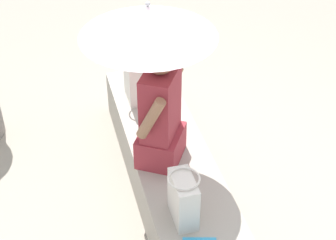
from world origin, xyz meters
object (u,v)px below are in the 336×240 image
at_px(person_seated, 160,113).
at_px(tote_bag_canvas, 183,199).
at_px(parasol, 148,21).
at_px(handbag_black, 134,79).

relative_size(person_seated, tote_bag_canvas, 2.68).
xyz_separation_m(parasol, handbag_black, (0.73, -0.04, -0.86)).
xyz_separation_m(parasol, tote_bag_canvas, (-0.62, -0.05, -0.88)).
xyz_separation_m(person_seated, handbag_black, (0.76, 0.02, -0.20)).
distance_m(person_seated, parasol, 0.66).
height_order(parasol, tote_bag_canvas, parasol).
distance_m(person_seated, tote_bag_canvas, 0.63).
bearing_deg(tote_bag_canvas, parasol, 4.85).
bearing_deg(parasol, person_seated, -118.57).
bearing_deg(tote_bag_canvas, person_seated, -0.76).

